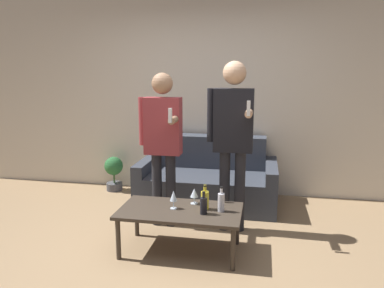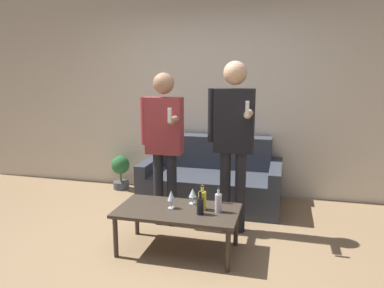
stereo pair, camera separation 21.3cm
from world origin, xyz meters
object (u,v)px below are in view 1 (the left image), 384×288
Objects in this scene: bottle_orange at (204,205)px; person_standing_right at (233,132)px; coffee_table at (180,214)px; person_standing_left at (163,137)px; couch at (208,180)px.

person_standing_right reaches higher than bottle_orange.
coffee_table is 0.68× the size of person_standing_left.
bottle_orange is at bearing -16.02° from coffee_table.
couch is 1.48m from bottle_orange.
person_standing_right is at bearing -65.65° from couch.
bottle_orange is 0.12× the size of person_standing_right.
person_standing_left is 0.93× the size of person_standing_right.
person_standing_right is (0.42, 0.58, 0.69)m from coffee_table.
couch is at bearing 114.35° from person_standing_right.
person_standing_left reaches higher than coffee_table.
person_standing_left is at bearing 130.42° from bottle_orange.
bottle_orange is (0.23, -0.07, 0.12)m from coffee_table.
person_standing_left is (-0.31, 0.57, 0.62)m from coffee_table.
bottle_orange is 0.97m from person_standing_left.
coffee_table is 0.64× the size of person_standing_right.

